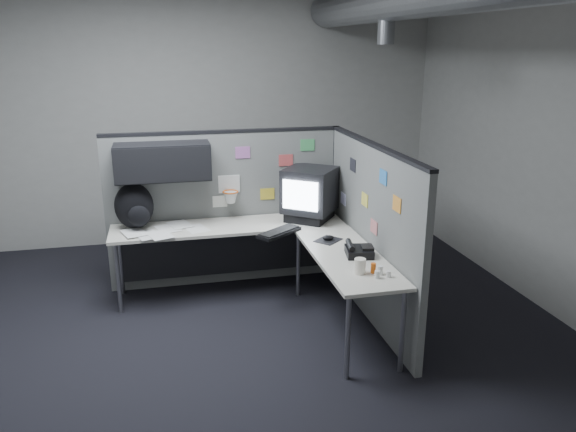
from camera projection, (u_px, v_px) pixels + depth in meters
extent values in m
cube|color=black|center=(257.00, 337.00, 4.91)|extent=(5.60, 5.60, 0.01)
cube|color=#9E9E99|center=(216.00, 115.00, 7.05)|extent=(5.60, 0.01, 3.20)
cube|color=#9E9E99|center=(398.00, 316.00, 1.82)|extent=(5.60, 0.01, 3.20)
cube|color=#9E9E99|center=(561.00, 143.00, 5.04)|extent=(0.01, 5.60, 3.20)
cylinder|color=slate|center=(386.00, 28.00, 5.19)|extent=(0.16, 0.16, 0.30)
cube|color=slate|center=(226.00, 209.00, 5.86)|extent=(2.43, 0.06, 1.60)
cube|color=black|center=(223.00, 131.00, 5.63)|extent=(2.43, 0.07, 0.03)
cube|color=black|center=(334.00, 202.00, 6.12)|extent=(0.07, 0.07, 1.60)
cube|color=black|center=(163.00, 162.00, 5.38)|extent=(0.90, 0.35, 0.35)
cube|color=black|center=(163.00, 165.00, 5.21)|extent=(0.90, 0.02, 0.33)
cube|color=silver|center=(229.00, 184.00, 5.75)|extent=(0.22, 0.02, 0.18)
torus|color=#D85914|center=(230.00, 192.00, 5.69)|extent=(0.16, 0.16, 0.01)
cone|color=white|center=(231.00, 197.00, 5.70)|extent=(0.14, 0.14, 0.11)
cube|color=gray|center=(139.00, 195.00, 5.58)|extent=(0.15, 0.01, 0.12)
cube|color=#B266B2|center=(243.00, 152.00, 5.70)|extent=(0.15, 0.01, 0.12)
cube|color=gold|center=(267.00, 194.00, 5.88)|extent=(0.15, 0.01, 0.12)
cube|color=#CC4C4C|center=(286.00, 160.00, 5.82)|extent=(0.15, 0.01, 0.12)
cube|color=#4CB266|center=(307.00, 145.00, 5.83)|extent=(0.15, 0.01, 0.12)
cube|color=silver|center=(220.00, 201.00, 5.79)|extent=(0.15, 0.01, 0.12)
cube|color=slate|center=(370.00, 234.00, 5.11)|extent=(0.06, 2.23, 1.60)
cube|color=black|center=(374.00, 145.00, 4.87)|extent=(0.07, 2.23, 0.03)
cube|color=#26262D|center=(353.00, 165.00, 5.35)|extent=(0.01, 0.15, 0.12)
cube|color=#E5D84C|center=(365.00, 200.00, 5.09)|extent=(0.01, 0.15, 0.12)
cube|color=#337FCC|center=(383.00, 177.00, 4.63)|extent=(0.01, 0.15, 0.12)
cube|color=silver|center=(343.00, 199.00, 5.70)|extent=(0.01, 0.15, 0.12)
cube|color=orange|center=(397.00, 204.00, 4.40)|extent=(0.01, 0.15, 0.12)
cube|color=#D87F7F|center=(374.00, 227.00, 4.91)|extent=(0.01, 0.15, 0.12)
cube|color=beige|center=(229.00, 226.00, 5.59)|extent=(2.30, 0.56, 0.03)
cube|color=beige|center=(347.00, 256.00, 4.79)|extent=(0.56, 1.55, 0.03)
cube|color=black|center=(227.00, 249.00, 5.88)|extent=(2.18, 0.02, 0.55)
cylinder|color=gray|center=(118.00, 278.00, 5.26)|extent=(0.04, 0.04, 0.70)
cylinder|color=gray|center=(121.00, 262.00, 5.67)|extent=(0.04, 0.04, 0.70)
cylinder|color=gray|center=(298.00, 263.00, 5.63)|extent=(0.04, 0.04, 0.70)
cylinder|color=gray|center=(348.00, 337.00, 4.20)|extent=(0.04, 0.04, 0.70)
cylinder|color=gray|center=(402.00, 331.00, 4.29)|extent=(0.04, 0.04, 0.70)
cube|color=black|center=(309.00, 215.00, 5.76)|extent=(0.58, 0.59, 0.09)
cube|color=black|center=(310.00, 190.00, 5.68)|extent=(0.65, 0.65, 0.44)
cube|color=#D1E3F9|center=(300.00, 196.00, 5.46)|extent=(0.30, 0.23, 0.29)
cube|color=black|center=(279.00, 233.00, 5.31)|extent=(0.47, 0.41, 0.03)
cube|color=black|center=(279.00, 231.00, 5.30)|extent=(0.43, 0.37, 0.01)
cube|color=black|center=(328.00, 240.00, 5.14)|extent=(0.29, 0.29, 0.01)
ellipsoid|color=black|center=(328.00, 238.00, 5.13)|extent=(0.11, 0.08, 0.04)
cube|color=black|center=(359.00, 252.00, 4.76)|extent=(0.26, 0.28, 0.07)
cylinder|color=black|center=(350.00, 245.00, 4.76)|extent=(0.09, 0.23, 0.05)
cube|color=black|center=(367.00, 247.00, 4.74)|extent=(0.12, 0.15, 0.02)
cylinder|color=silver|center=(380.00, 270.00, 4.37)|extent=(0.05, 0.05, 0.07)
cylinder|color=silver|center=(377.00, 274.00, 4.30)|extent=(0.05, 0.05, 0.06)
cylinder|color=silver|center=(389.00, 274.00, 4.32)|extent=(0.04, 0.04, 0.05)
cylinder|color=#D85914|center=(373.00, 268.00, 4.40)|extent=(0.05, 0.05, 0.08)
cylinder|color=white|center=(360.00, 266.00, 4.38)|extent=(0.11, 0.11, 0.12)
cube|color=white|center=(196.00, 229.00, 5.46)|extent=(0.28, 0.33, 0.00)
cube|color=white|center=(168.00, 229.00, 5.46)|extent=(0.28, 0.33, 0.00)
cube|color=white|center=(148.00, 235.00, 5.26)|extent=(0.28, 0.33, 0.00)
cube|color=white|center=(180.00, 224.00, 5.57)|extent=(0.28, 0.33, 0.00)
cube|color=white|center=(160.00, 235.00, 5.25)|extent=(0.28, 0.33, 0.00)
cube|color=white|center=(134.00, 233.00, 5.30)|extent=(0.28, 0.33, 0.00)
ellipsoid|color=black|center=(134.00, 206.00, 5.42)|extent=(0.38, 0.29, 0.45)
ellipsoid|color=black|center=(139.00, 216.00, 5.31)|extent=(0.21, 0.12, 0.20)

